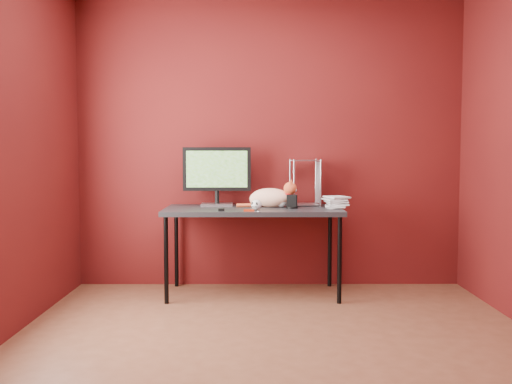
{
  "coord_description": "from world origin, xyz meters",
  "views": [
    {
      "loc": [
        -0.14,
        -3.47,
        1.22
      ],
      "look_at": [
        -0.12,
        1.15,
        0.9
      ],
      "focal_mm": 40.0,
      "sensor_mm": 36.0,
      "label": 1
    }
  ],
  "objects_px": {
    "speaker": "(292,202)",
    "book_stack": "(327,143)",
    "monitor": "(217,173)",
    "skull_mug": "(256,205)",
    "desk": "(253,214)",
    "cat": "(271,197)"
  },
  "relations": [
    {
      "from": "book_stack",
      "to": "desk",
      "type": "bearing_deg",
      "value": -179.14
    },
    {
      "from": "skull_mug",
      "to": "book_stack",
      "type": "xyz_separation_m",
      "value": [
        0.6,
        0.19,
        0.51
      ]
    },
    {
      "from": "monitor",
      "to": "speaker",
      "type": "height_order",
      "value": "monitor"
    },
    {
      "from": "monitor",
      "to": "skull_mug",
      "type": "height_order",
      "value": "monitor"
    },
    {
      "from": "cat",
      "to": "speaker",
      "type": "xyz_separation_m",
      "value": [
        0.18,
        -0.11,
        -0.03
      ]
    },
    {
      "from": "speaker",
      "to": "book_stack",
      "type": "height_order",
      "value": "book_stack"
    },
    {
      "from": "skull_mug",
      "to": "speaker",
      "type": "distance_m",
      "value": 0.34
    },
    {
      "from": "skull_mug",
      "to": "cat",
      "type": "bearing_deg",
      "value": 88.34
    },
    {
      "from": "skull_mug",
      "to": "monitor",
      "type": "bearing_deg",
      "value": 157.59
    },
    {
      "from": "speaker",
      "to": "book_stack",
      "type": "relative_size",
      "value": 0.1
    },
    {
      "from": "desk",
      "to": "skull_mug",
      "type": "height_order",
      "value": "skull_mug"
    },
    {
      "from": "cat",
      "to": "book_stack",
      "type": "distance_m",
      "value": 0.67
    },
    {
      "from": "skull_mug",
      "to": "book_stack",
      "type": "height_order",
      "value": "book_stack"
    },
    {
      "from": "monitor",
      "to": "book_stack",
      "type": "relative_size",
      "value": 0.54
    },
    {
      "from": "monitor",
      "to": "book_stack",
      "type": "distance_m",
      "value": 1.0
    },
    {
      "from": "skull_mug",
      "to": "speaker",
      "type": "relative_size",
      "value": 0.84
    },
    {
      "from": "monitor",
      "to": "cat",
      "type": "xyz_separation_m",
      "value": [
        0.47,
        -0.11,
        -0.21
      ]
    },
    {
      "from": "desk",
      "to": "monitor",
      "type": "bearing_deg",
      "value": 149.71
    },
    {
      "from": "monitor",
      "to": "speaker",
      "type": "relative_size",
      "value": 5.22
    },
    {
      "from": "monitor",
      "to": "skull_mug",
      "type": "relative_size",
      "value": 6.22
    },
    {
      "from": "cat",
      "to": "book_stack",
      "type": "xyz_separation_m",
      "value": [
        0.48,
        -0.07,
        0.47
      ]
    },
    {
      "from": "skull_mug",
      "to": "speaker",
      "type": "xyz_separation_m",
      "value": [
        0.3,
        0.15,
        0.01
      ]
    }
  ]
}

